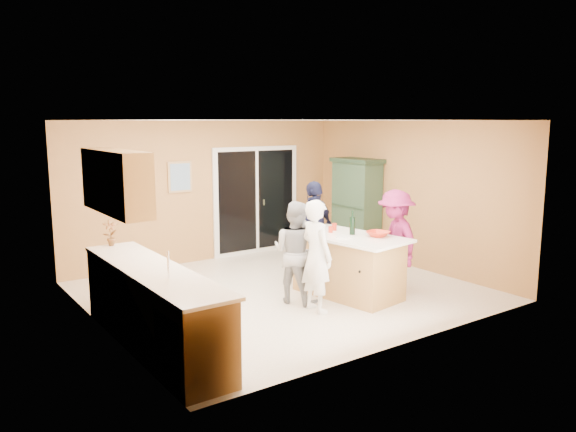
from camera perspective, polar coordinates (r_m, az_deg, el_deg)
floor at (r=8.71m, az=-0.43°, el=-7.67°), size 5.50×5.50×0.00m
ceiling at (r=8.31m, az=-0.46°, el=9.71°), size 5.50×5.00×0.10m
wall_back at (r=10.55m, az=-8.19°, el=2.51°), size 5.50×0.10×2.60m
wall_front at (r=6.54m, az=12.10°, el=-1.95°), size 5.50×0.10×2.60m
wall_left at (r=7.24m, az=-18.67°, el=-1.14°), size 0.10×5.00×2.60m
wall_right at (r=10.21m, az=12.37°, el=2.16°), size 0.10×5.00×2.60m
left_cabinet_run at (r=6.58m, az=-13.07°, el=-9.50°), size 0.65×3.05×1.24m
upper_cabinets at (r=7.02m, az=-17.09°, el=3.36°), size 0.35×1.60×0.75m
sliding_door at (r=11.06m, az=-3.22°, el=1.62°), size 1.90×0.07×2.10m
framed_picture at (r=10.26m, az=-10.92°, el=3.92°), size 0.46×0.04×0.56m
kitchen_island at (r=8.46m, az=6.12°, el=-5.20°), size 1.20×1.87×0.92m
green_hutch at (r=10.88m, az=6.96°, el=0.73°), size 0.54×1.03×1.89m
woman_white at (r=7.66m, az=2.90°, el=-4.08°), size 0.37×0.57×1.55m
woman_grey at (r=8.04m, az=0.78°, el=-3.68°), size 0.80×0.88×1.47m
woman_navy at (r=9.23m, az=2.76°, el=-1.46°), size 1.03×0.71×1.63m
woman_magenta at (r=8.73m, az=10.86°, el=-2.48°), size 0.86×1.14×1.57m
serving_bowl at (r=8.31m, az=9.14°, el=-1.81°), size 0.38×0.38×0.08m
tulip_vase at (r=7.85m, az=-17.60°, el=-1.64°), size 0.19×0.14×0.35m
tumbler_near at (r=8.52m, az=4.34°, el=-1.36°), size 0.09×0.09×0.10m
tumbler_far at (r=8.70m, az=4.72°, el=-1.10°), size 0.09×0.09×0.11m
wine_bottle at (r=8.39m, az=6.56°, el=-0.95°), size 0.08×0.08×0.36m
white_plate at (r=8.19m, az=5.67°, el=-2.13°), size 0.25×0.25×0.02m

